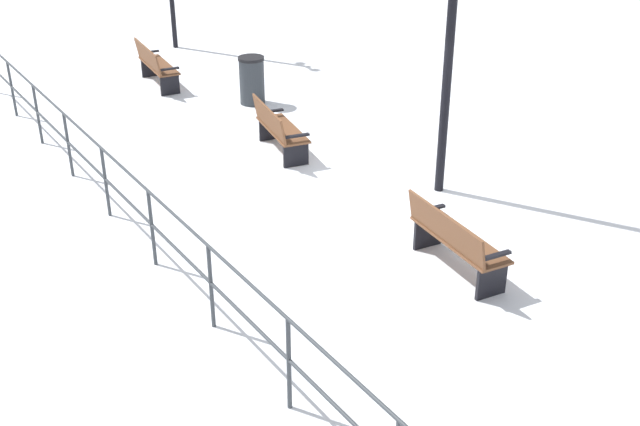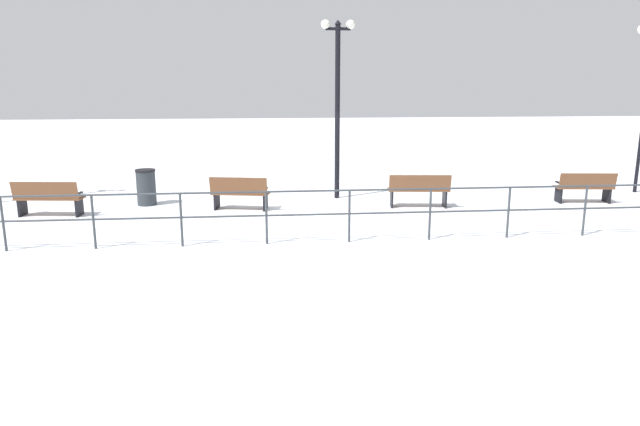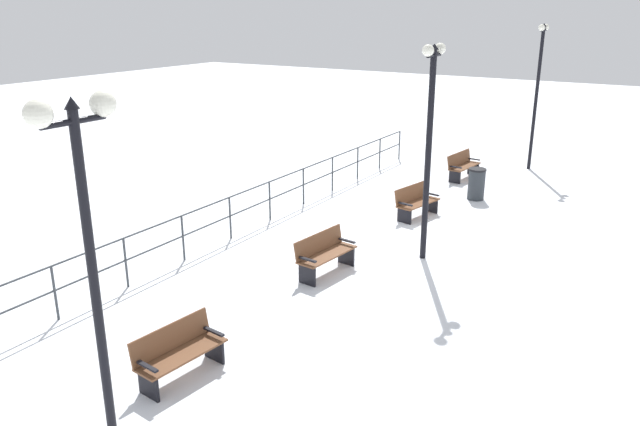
{
  "view_description": "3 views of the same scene",
  "coord_description": "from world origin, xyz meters",
  "px_view_note": "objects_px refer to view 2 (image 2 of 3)",
  "views": [
    {
      "loc": [
        -6.65,
        -9.02,
        5.61
      ],
      "look_at": [
        -1.22,
        -0.87,
        0.55
      ],
      "focal_mm": 44.89,
      "sensor_mm": 36.0,
      "label": 1
    },
    {
      "loc": [
        -15.06,
        1.79,
        3.31
      ],
      "look_at": [
        -2.26,
        0.51,
        0.4
      ],
      "focal_mm": 32.53,
      "sensor_mm": 36.0,
      "label": 2
    },
    {
      "loc": [
        6.56,
        -13.43,
        5.72
      ],
      "look_at": [
        -1.34,
        -0.55,
        0.7
      ],
      "focal_mm": 34.86,
      "sensor_mm": 36.0,
      "label": 3
    }
  ],
  "objects_px": {
    "bench_fourth": "(48,198)",
    "trash_bin": "(146,187)",
    "bench_third": "(240,193)",
    "lamppost_middle": "(338,87)",
    "bench_second": "(419,190)",
    "bench_nearest": "(585,187)"
  },
  "relations": [
    {
      "from": "bench_fourth",
      "to": "trash_bin",
      "type": "bearing_deg",
      "value": -54.33
    },
    {
      "from": "bench_third",
      "to": "lamppost_middle",
      "type": "relative_size",
      "value": 0.32
    },
    {
      "from": "lamppost_middle",
      "to": "trash_bin",
      "type": "distance_m",
      "value": 5.98
    },
    {
      "from": "bench_second",
      "to": "lamppost_middle",
      "type": "distance_m",
      "value": 3.69
    },
    {
      "from": "bench_nearest",
      "to": "bench_second",
      "type": "distance_m",
      "value": 4.77
    },
    {
      "from": "bench_third",
      "to": "trash_bin",
      "type": "xyz_separation_m",
      "value": [
        0.92,
        2.58,
        0.04
      ]
    },
    {
      "from": "bench_second",
      "to": "bench_third",
      "type": "height_order",
      "value": "bench_second"
    },
    {
      "from": "bench_nearest",
      "to": "bench_second",
      "type": "bearing_deg",
      "value": 98.08
    },
    {
      "from": "bench_fourth",
      "to": "bench_third",
      "type": "bearing_deg",
      "value": -79.88
    },
    {
      "from": "lamppost_middle",
      "to": "trash_bin",
      "type": "xyz_separation_m",
      "value": [
        -0.45,
        5.34,
        -2.67
      ]
    },
    {
      "from": "bench_second",
      "to": "trash_bin",
      "type": "relative_size",
      "value": 1.71
    },
    {
      "from": "bench_third",
      "to": "trash_bin",
      "type": "relative_size",
      "value": 1.62
    },
    {
      "from": "bench_nearest",
      "to": "bench_fourth",
      "type": "xyz_separation_m",
      "value": [
        -0.25,
        14.29,
        0.03
      ]
    },
    {
      "from": "bench_fourth",
      "to": "lamppost_middle",
      "type": "xyz_separation_m",
      "value": [
        1.66,
        -7.51,
        2.68
      ]
    },
    {
      "from": "bench_second",
      "to": "bench_third",
      "type": "bearing_deg",
      "value": 94.77
    },
    {
      "from": "bench_nearest",
      "to": "trash_bin",
      "type": "bearing_deg",
      "value": 92.03
    },
    {
      "from": "bench_fourth",
      "to": "bench_second",
      "type": "bearing_deg",
      "value": -82.58
    },
    {
      "from": "trash_bin",
      "to": "lamppost_middle",
      "type": "bearing_deg",
      "value": -85.16
    },
    {
      "from": "bench_fourth",
      "to": "trash_bin",
      "type": "xyz_separation_m",
      "value": [
        1.2,
        -2.17,
        0.02
      ]
    },
    {
      "from": "bench_fourth",
      "to": "trash_bin",
      "type": "distance_m",
      "value": 2.48
    },
    {
      "from": "bench_nearest",
      "to": "lamppost_middle",
      "type": "height_order",
      "value": "lamppost_middle"
    },
    {
      "from": "bench_fourth",
      "to": "lamppost_middle",
      "type": "height_order",
      "value": "lamppost_middle"
    }
  ]
}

